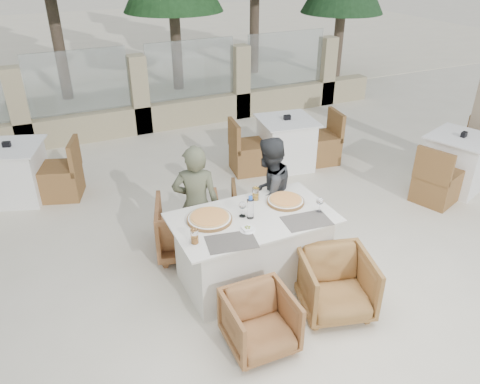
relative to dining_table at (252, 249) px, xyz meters
name	(u,v)px	position (x,y,z in m)	size (l,w,h in m)	color
ground	(262,283)	(0.06, -0.11, -0.39)	(80.00, 80.00, 0.00)	silver
sand_patch	(74,43)	(0.06, 13.89, -0.38)	(30.00, 16.00, 0.01)	#F3E9C7
perimeter_wall_far	(139,89)	(0.06, 4.69, 0.42)	(10.00, 0.34, 1.60)	tan
dining_table	(252,249)	(0.00, 0.00, 0.00)	(1.60, 0.90, 0.77)	silver
placemat_near_left	(231,242)	(-0.37, -0.30, 0.39)	(0.45, 0.30, 0.00)	#524D46
placemat_near_right	(307,221)	(0.44, -0.29, 0.39)	(0.45, 0.30, 0.00)	#5D5650
pizza_left	(210,218)	(-0.41, 0.12, 0.41)	(0.44, 0.44, 0.06)	orange
pizza_right	(286,201)	(0.43, 0.11, 0.41)	(0.39, 0.39, 0.05)	orange
water_bottle	(250,207)	(-0.03, 0.00, 0.50)	(0.07, 0.07, 0.24)	#9DBDCF
wine_glass_centre	(242,208)	(-0.09, 0.05, 0.48)	(0.08, 0.08, 0.18)	white
wine_glass_corner	(320,204)	(0.64, -0.20, 0.48)	(0.08, 0.08, 0.18)	silver
beer_glass_left	(195,236)	(-0.67, -0.18, 0.45)	(0.07, 0.07, 0.14)	orange
beer_glass_right	(256,194)	(0.18, 0.30, 0.45)	(0.07, 0.07, 0.14)	gold
olive_dish	(248,229)	(-0.15, -0.20, 0.41)	(0.11, 0.11, 0.04)	white
armchair_far_left	(188,226)	(-0.42, 0.77, -0.06)	(0.70, 0.72, 0.65)	#986037
armchair_far_right	(259,209)	(0.49, 0.80, -0.08)	(0.65, 0.67, 0.61)	brown
armchair_near_left	(260,322)	(-0.34, -0.84, -0.12)	(0.57, 0.59, 0.53)	#925F35
armchair_near_right	(336,284)	(0.51, -0.74, -0.08)	(0.64, 0.66, 0.60)	olive
diner_left	(196,205)	(-0.38, 0.60, 0.30)	(0.50, 0.33, 1.37)	#555A41
diner_right	(268,194)	(0.45, 0.51, 0.28)	(0.65, 0.50, 1.33)	#323537
bg_table_a	(14,173)	(-2.14, 2.93, 0.00)	(1.64, 0.82, 0.77)	white
bg_table_b	(286,143)	(1.71, 2.28, 0.00)	(1.64, 0.82, 0.77)	white
bg_table_c	(457,162)	(3.56, 0.65, 0.00)	(1.64, 0.82, 0.77)	white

